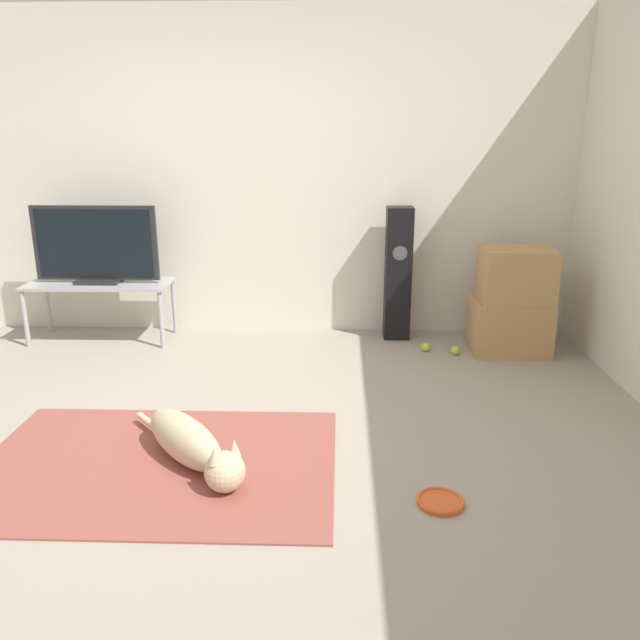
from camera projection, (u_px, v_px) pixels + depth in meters
name	position (u px, v px, depth m)	size (l,w,h in m)	color
ground_plane	(208.00, 444.00, 3.37)	(12.00, 12.00, 0.00)	#9E9384
wall_back	(253.00, 176.00, 5.01)	(8.00, 0.06, 2.55)	silver
area_rug	(157.00, 464.00, 3.15)	(1.80, 1.25, 0.01)	#934C42
dog	(192.00, 445.00, 3.10)	(0.73, 0.79, 0.25)	beige
frisbee	(440.00, 501.00, 2.82)	(0.22, 0.22, 0.03)	#DB511E
cardboard_box_lower	(509.00, 326.00, 4.75)	(0.56, 0.45, 0.39)	tan
cardboard_box_upper	(516.00, 275.00, 4.63)	(0.51, 0.41, 0.40)	tan
floor_speaker	(398.00, 274.00, 4.98)	(0.20, 0.21, 1.06)	black
tv_stand	(100.00, 289.00, 4.95)	(1.12, 0.45, 0.47)	#A8A8AD
tv	(95.00, 245.00, 4.85)	(0.97, 0.20, 0.60)	#232326
tennis_ball_by_boxes	(455.00, 350.00, 4.71)	(0.07, 0.07, 0.07)	#C6E033
tennis_ball_near_speaker	(426.00, 347.00, 4.78)	(0.07, 0.07, 0.07)	#C6E033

